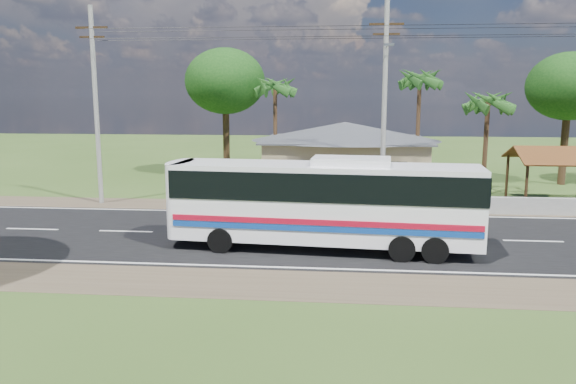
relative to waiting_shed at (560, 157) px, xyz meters
The scene contains 13 objects.
ground 15.77m from the waiting_shed, 146.82° to the right, with size 120.00×120.00×0.00m, color #314B1A.
road 15.77m from the waiting_shed, 146.82° to the right, with size 120.00×16.00×0.03m.
house 12.82m from the waiting_shed, 159.46° to the left, with size 12.40×10.00×5.00m.
waiting_shed is the anchor object (origin of this frame).
concrete_barrier 3.82m from the waiting_shed, 109.03° to the right, with size 7.00×0.30×0.90m, color #9E9E99.
utility_poles 10.96m from the waiting_shed, 168.97° to the right, with size 32.80×2.22×11.00m.
palm_near 5.23m from the waiting_shed, 144.46° to the left, with size 2.80×2.80×6.70m.
palm_mid 10.85m from the waiting_shed, 135.00° to the left, with size 2.80×2.80×8.20m.
palm_far 19.00m from the waiting_shed, 156.19° to the left, with size 2.80×2.80×7.70m.
tree_behind_house 23.46m from the waiting_shed, 155.66° to the left, with size 6.00×6.00×9.61m.
tree_behind_shed 8.99m from the waiting_shed, 68.20° to the left, with size 5.60×5.60×9.02m.
coach_bus 16.66m from the waiting_shed, 140.45° to the right, with size 12.32×3.50×3.78m.
motorcycle 10.18m from the waiting_shed, 164.75° to the right, with size 0.68×1.95×1.03m, color black.
Camera 1 is at (0.78, -24.13, 6.24)m, focal length 35.00 mm.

